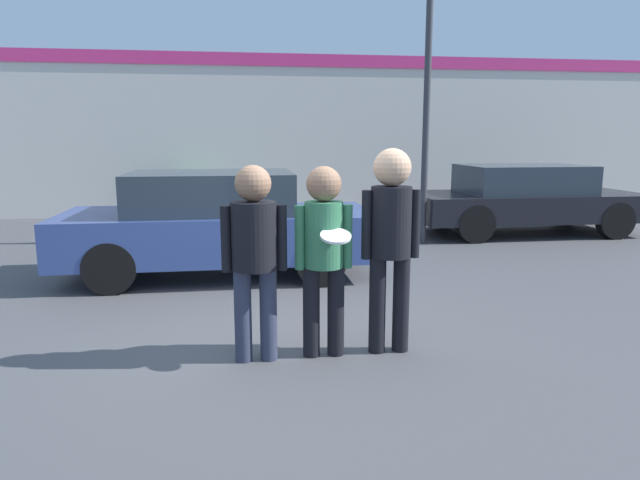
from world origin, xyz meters
TOP-DOWN VIEW (x-y plane):
  - ground_plane at (0.00, 0.00)m, footprint 56.00×56.00m
  - storefront_building at (0.00, 9.25)m, footprint 24.00×0.22m
  - person_left at (-0.26, -0.40)m, footprint 0.56×0.39m
  - person_middle_with_frisbee at (0.35, -0.38)m, footprint 0.51×0.54m
  - person_right at (0.95, -0.37)m, footprint 0.53×0.36m
  - parked_car_near at (-0.68, 2.83)m, footprint 4.26×1.85m
  - parked_car_far at (5.31, 5.48)m, footprint 4.54×1.89m
  - street_lamp at (3.26, 4.77)m, footprint 1.59×0.35m
  - shrub at (-1.71, 8.53)m, footprint 1.07×1.07m

SIDE VIEW (x-z plane):
  - ground_plane at x=0.00m, z-range 0.00..0.00m
  - shrub at x=-1.71m, z-range 0.00..1.07m
  - parked_car_far at x=5.31m, z-range 0.02..1.40m
  - parked_car_near at x=-0.68m, z-range 0.01..1.46m
  - person_middle_with_frisbee at x=0.35m, z-range 0.16..1.85m
  - person_left at x=-0.26m, z-range 0.18..1.88m
  - person_right at x=0.95m, z-range 0.20..2.04m
  - storefront_building at x=0.00m, z-range 0.03..3.94m
  - street_lamp at x=3.26m, z-range 0.71..6.71m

